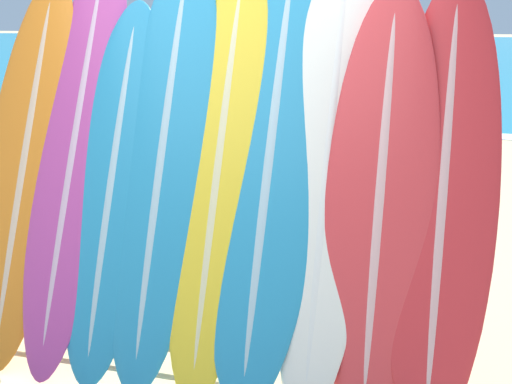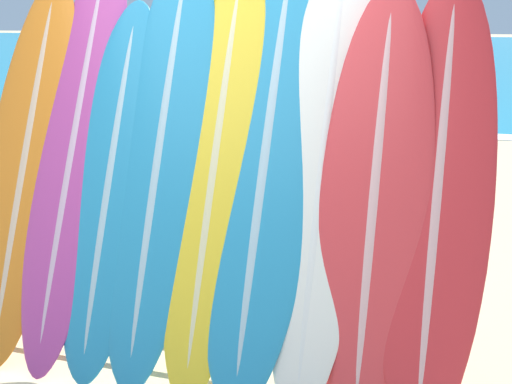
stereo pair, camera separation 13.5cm
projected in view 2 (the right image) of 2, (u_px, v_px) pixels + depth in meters
name	position (u px, v px, depth m)	size (l,w,h in m)	color
ocean_water	(470.00, 52.00, 38.95)	(120.00, 60.00, 0.01)	teal
surfboard_rack	(208.00, 297.00, 3.80)	(2.64, 0.04, 0.82)	gray
surfboard_slot_0	(26.00, 165.00, 4.08)	(0.53, 0.93, 2.16)	orange
surfboard_slot_1	(75.00, 151.00, 4.00)	(0.49, 1.08, 2.35)	#B23D8E
surfboard_slot_2	(111.00, 186.00, 3.89)	(0.50, 0.88, 2.01)	teal
surfboard_slot_3	(161.00, 159.00, 3.82)	(0.54, 1.02, 2.32)	teal
surfboard_slot_4	(216.00, 170.00, 3.72)	(0.49, 1.00, 2.26)	yellow
surfboard_slot_5	(266.00, 163.00, 3.65)	(0.58, 1.09, 2.35)	teal
surfboard_slot_6	(323.00, 164.00, 3.56)	(0.48, 1.01, 2.38)	silver
surfboard_slot_7	(374.00, 201.00, 3.43)	(0.54, 0.75, 2.08)	red
surfboard_slot_8	(437.00, 200.00, 3.36)	(0.52, 0.86, 2.13)	red
person_near_water	(188.00, 142.00, 5.94)	(0.28, 0.25, 1.63)	#A87A5B
person_mid_beach	(311.00, 102.00, 8.10)	(0.30, 0.25, 1.76)	tan
person_far_left	(382.00, 95.00, 8.71)	(0.30, 0.26, 1.78)	tan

